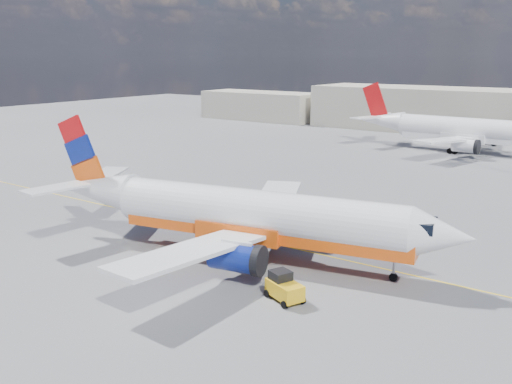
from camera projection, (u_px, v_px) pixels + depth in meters
The scene contains 7 objects.
ground at pixel (201, 243), 43.91m from camera, with size 240.00×240.00×0.00m, color #5B5B60.
taxi_line at pixel (226, 233), 46.28m from camera, with size 70.00×0.15×0.01m, color yellow.
terminal_main at pixel (505, 113), 99.41m from camera, with size 70.00×14.00×8.00m, color beige.
terminal_annex at pixel (261, 106), 125.54m from camera, with size 26.00×10.00×6.00m, color beige.
main_jet at pixel (245, 214), 39.90m from camera, with size 31.91×24.64×9.63m.
second_jet at pixel (466, 130), 83.02m from camera, with size 32.38×25.62×9.82m.
gse_tug at pixel (284, 287), 33.51m from camera, with size 2.70×2.25×1.70m.
Camera 1 is at (27.72, -31.50, 14.17)m, focal length 40.00 mm.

